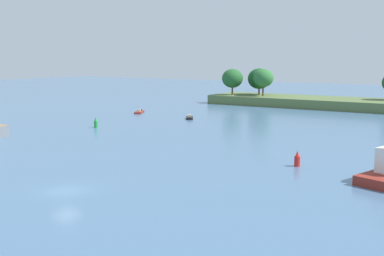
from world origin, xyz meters
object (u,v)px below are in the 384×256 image
at_px(small_motorboat, 139,112).
at_px(channel_buoy_red, 297,160).
at_px(channel_buoy_green, 96,123).
at_px(fishing_skiff, 190,118).

distance_m(small_motorboat, channel_buoy_red, 59.67).
distance_m(small_motorboat, channel_buoy_green, 23.59).
relative_size(small_motorboat, channel_buoy_green, 2.44).
xyz_separation_m(small_motorboat, channel_buoy_green, (7.62, -22.32, 0.60)).
bearing_deg(small_motorboat, fishing_skiff, -10.00).
height_order(channel_buoy_red, channel_buoy_green, same).
height_order(small_motorboat, channel_buoy_red, channel_buoy_red).
height_order(fishing_skiff, small_motorboat, small_motorboat).
bearing_deg(channel_buoy_red, small_motorboat, 146.43).
distance_m(channel_buoy_red, channel_buoy_green, 43.43).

